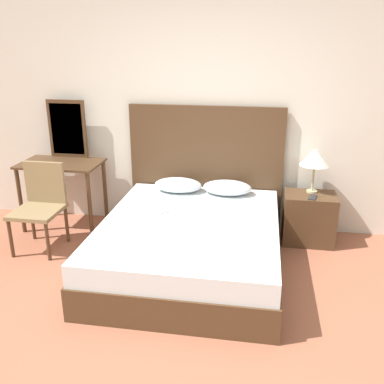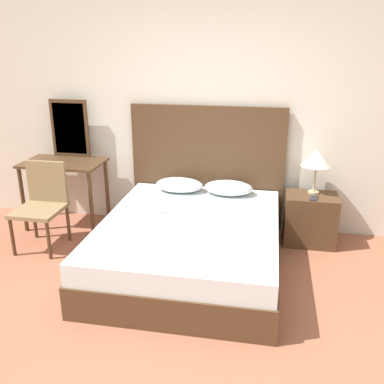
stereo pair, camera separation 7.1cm
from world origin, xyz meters
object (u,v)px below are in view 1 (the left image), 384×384
at_px(vanity_desk, 62,174).
at_px(phone_on_nightstand, 313,197).
at_px(bed, 190,245).
at_px(nightstand, 309,218).
at_px(phone_on_bed, 163,212).
at_px(chair, 41,201).
at_px(table_lamp, 315,158).

bearing_deg(vanity_desk, phone_on_nightstand, -1.04).
xyz_separation_m(bed, nightstand, (1.15, 0.77, 0.03)).
distance_m(phone_on_bed, chair, 1.30).
distance_m(nightstand, phone_on_nightstand, 0.29).
bearing_deg(phone_on_bed, bed, -28.00).
bearing_deg(vanity_desk, table_lamp, 2.62).
bearing_deg(chair, bed, -7.65).
bearing_deg(phone_on_nightstand, nightstand, 94.11).
height_order(bed, table_lamp, table_lamp).
xyz_separation_m(phone_on_bed, chair, (-1.30, 0.06, 0.01)).
height_order(phone_on_bed, chair, chair).
height_order(table_lamp, vanity_desk, table_lamp).
distance_m(bed, phone_on_nightstand, 1.37).
height_order(bed, chair, chair).
xyz_separation_m(bed, chair, (-1.60, 0.21, 0.26)).
relative_size(table_lamp, vanity_desk, 0.53).
bearing_deg(phone_on_nightstand, chair, -170.64).
height_order(phone_on_nightstand, vanity_desk, vanity_desk).
bearing_deg(phone_on_bed, nightstand, 22.78).
xyz_separation_m(phone_on_bed, vanity_desk, (-1.30, 0.56, 0.15)).
distance_m(table_lamp, phone_on_nightstand, 0.41).
height_order(table_lamp, phone_on_nightstand, table_lamp).
relative_size(phone_on_nightstand, chair, 0.18).
height_order(bed, phone_on_nightstand, phone_on_nightstand).
xyz_separation_m(bed, phone_on_bed, (-0.30, 0.16, 0.25)).
distance_m(table_lamp, chair, 2.87).
bearing_deg(nightstand, bed, -146.30).
distance_m(phone_on_nightstand, chair, 2.79).
relative_size(nightstand, vanity_desk, 0.60).
distance_m(phone_on_bed, phone_on_nightstand, 1.54).
bearing_deg(nightstand, phone_on_nightstand, -85.89).
xyz_separation_m(table_lamp, chair, (-2.76, -0.63, -0.42)).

